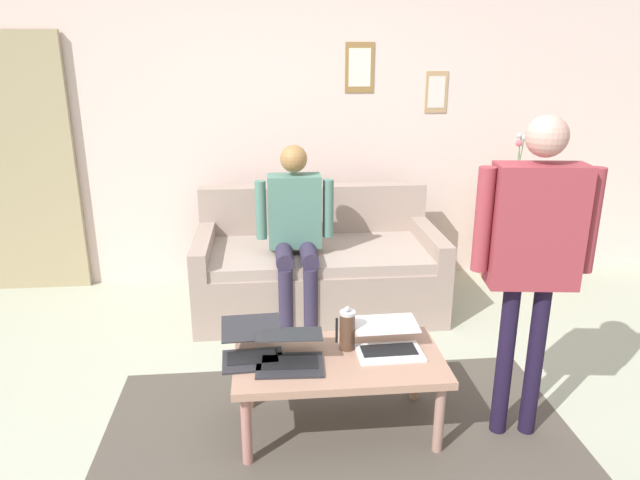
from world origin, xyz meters
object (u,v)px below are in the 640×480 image
object	(u,v)px
flower_vase	(519,171)
laptop_left	(290,354)
person_standing	(534,241)
couch	(318,269)
french_press	(347,330)
interior_door	(22,167)
laptop_right	(252,348)
person_seated	(295,225)
side_shelf	(512,235)
laptop_center	(388,343)
coffee_table	(339,365)

from	to	relation	value
flower_vase	laptop_left	bearing A→B (deg)	44.90
flower_vase	person_standing	bearing A→B (deg)	67.86
couch	french_press	distance (m)	1.48
interior_door	laptop_right	xyz separation A→B (m)	(-1.83, 2.11, -0.56)
person_seated	side_shelf	bearing A→B (deg)	-161.53
person_standing	person_seated	size ratio (longest dim) A/B	1.27
interior_door	laptop_right	bearing A→B (deg)	130.93
laptop_center	person_standing	distance (m)	0.88
laptop_center	french_press	bearing A→B (deg)	-10.34
couch	laptop_right	xyz separation A→B (m)	(0.47, 1.50, 0.16)
coffee_table	person_standing	world-z (taller)	person_standing
french_press	side_shelf	bearing A→B (deg)	-132.18
coffee_table	laptop_center	world-z (taller)	laptop_center
flower_vase	person_standing	xyz separation A→B (m)	(0.84, 2.06, 0.09)
interior_door	french_press	bearing A→B (deg)	138.20
laptop_right	french_press	distance (m)	0.49
interior_door	laptop_right	world-z (taller)	interior_door
laptop_center	laptop_left	bearing A→B (deg)	8.72
interior_door	person_seated	distance (m)	2.29
laptop_left	french_press	distance (m)	0.33
couch	person_standing	xyz separation A→B (m)	(-0.87, 1.66, 0.74)
flower_vase	person_seated	world-z (taller)	person_seated
laptop_right	person_standing	size ratio (longest dim) A/B	0.23
laptop_right	person_seated	xyz separation A→B (m)	(-0.29, -1.27, 0.26)
laptop_left	side_shelf	world-z (taller)	side_shelf
laptop_center	flower_vase	xyz separation A→B (m)	(-1.48, -1.90, 0.49)
couch	laptop_left	size ratio (longest dim) A/B	5.24
laptop_right	side_shelf	xyz separation A→B (m)	(-2.18, -1.90, -0.07)
interior_door	couch	xyz separation A→B (m)	(-2.29, 0.61, -0.72)
interior_door	person_standing	xyz separation A→B (m)	(-3.16, 2.26, 0.02)
laptop_center	flower_vase	size ratio (longest dim) A/B	0.74
laptop_left	side_shelf	size ratio (longest dim) A/B	0.43
laptop_right	couch	bearing A→B (deg)	-107.33
coffee_table	person_seated	size ratio (longest dim) A/B	0.82
interior_door	laptop_center	world-z (taller)	interior_door
french_press	flower_vase	size ratio (longest dim) A/B	0.51
interior_door	french_press	xyz separation A→B (m)	(-2.31, 2.07, -0.50)
french_press	flower_vase	distance (m)	2.55
laptop_center	person_seated	world-z (taller)	person_seated
laptop_left	person_seated	world-z (taller)	person_seated
coffee_table	laptop_left	world-z (taller)	laptop_left
french_press	laptop_center	bearing A→B (deg)	169.66
laptop_center	laptop_right	xyz separation A→B (m)	(0.70, -0.00, 0.00)
coffee_table	laptop_right	world-z (taller)	laptop_right
coffee_table	flower_vase	distance (m)	2.68
laptop_center	french_press	xyz separation A→B (m)	(0.21, -0.04, 0.06)
person_standing	coffee_table	bearing A→B (deg)	-6.89
laptop_center	couch	bearing A→B (deg)	-81.30
coffee_table	laptop_right	bearing A→B (deg)	-6.44
side_shelf	laptop_left	bearing A→B (deg)	44.85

